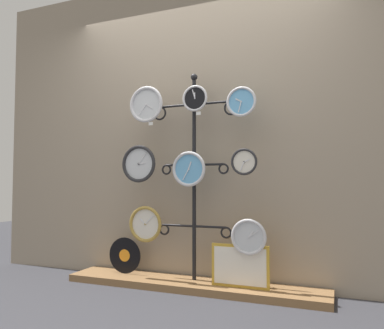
% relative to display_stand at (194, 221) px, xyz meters
% --- Properties ---
extents(ground_plane, '(12.00, 12.00, 0.00)m').
position_rel_display_stand_xyz_m(ground_plane, '(0.00, -0.41, -0.55)').
color(ground_plane, '#333338').
extents(shop_wall, '(4.40, 0.04, 2.80)m').
position_rel_display_stand_xyz_m(shop_wall, '(0.00, 0.16, 0.85)').
color(shop_wall, gray).
rests_on(shop_wall, ground_plane).
extents(low_shelf, '(2.20, 0.36, 0.06)m').
position_rel_display_stand_xyz_m(low_shelf, '(0.00, -0.06, -0.52)').
color(low_shelf, brown).
rests_on(low_shelf, ground_plane).
extents(display_stand, '(0.78, 0.41, 1.81)m').
position_rel_display_stand_xyz_m(display_stand, '(0.00, 0.00, 0.00)').
color(display_stand, black).
rests_on(display_stand, ground_plane).
extents(clock_top_left, '(0.32, 0.04, 0.32)m').
position_rel_display_stand_xyz_m(clock_top_left, '(-0.40, -0.11, 1.01)').
color(clock_top_left, silver).
extents(clock_top_center, '(0.22, 0.04, 0.22)m').
position_rel_display_stand_xyz_m(clock_top_center, '(0.04, -0.09, 1.03)').
color(clock_top_center, black).
extents(clock_top_right, '(0.24, 0.04, 0.24)m').
position_rel_display_stand_xyz_m(clock_top_right, '(0.44, -0.08, 0.97)').
color(clock_top_right, '#60A8DB').
extents(clock_middle_left, '(0.33, 0.04, 0.33)m').
position_rel_display_stand_xyz_m(clock_middle_left, '(-0.48, -0.09, 0.49)').
color(clock_middle_left, silver).
extents(clock_middle_center, '(0.29, 0.04, 0.29)m').
position_rel_display_stand_xyz_m(clock_middle_center, '(-0.01, -0.09, 0.44)').
color(clock_middle_center, '#60A8DB').
extents(clock_middle_right, '(0.21, 0.04, 0.21)m').
position_rel_display_stand_xyz_m(clock_middle_right, '(0.46, -0.11, 0.49)').
color(clock_middle_right, silver).
extents(clock_bottom_left, '(0.31, 0.04, 0.31)m').
position_rel_display_stand_xyz_m(clock_bottom_left, '(-0.41, -0.10, -0.03)').
color(clock_bottom_left, silver).
extents(clock_bottom_right, '(0.28, 0.04, 0.28)m').
position_rel_display_stand_xyz_m(clock_bottom_right, '(0.49, -0.12, -0.09)').
color(clock_bottom_right, silver).
extents(vinyl_record, '(0.32, 0.01, 0.32)m').
position_rel_display_stand_xyz_m(vinyl_record, '(-0.66, -0.02, -0.33)').
color(vinyl_record, black).
rests_on(vinyl_record, low_shelf).
extents(picture_frame, '(0.46, 0.02, 0.33)m').
position_rel_display_stand_xyz_m(picture_frame, '(0.42, -0.09, -0.32)').
color(picture_frame, gold).
rests_on(picture_frame, low_shelf).
extents(price_tag_upper, '(0.04, 0.00, 0.03)m').
position_rel_display_stand_xyz_m(price_tag_upper, '(-0.36, -0.11, 0.84)').
color(price_tag_upper, white).
extents(price_tag_mid, '(0.04, 0.00, 0.03)m').
position_rel_display_stand_xyz_m(price_tag_mid, '(0.07, -0.09, 0.90)').
color(price_tag_mid, white).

